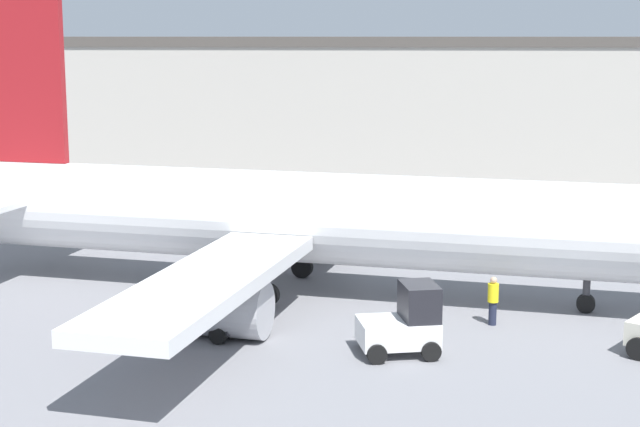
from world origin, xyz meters
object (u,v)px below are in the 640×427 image
Objects in this scene: airplane at (296,217)px; belt_loader_truck at (217,306)px; pushback_tug at (405,323)px; ground_crew_worker at (493,299)px.

belt_loader_truck is at bearing -98.88° from airplane.
airplane is 12.42× the size of pushback_tug.
belt_loader_truck reaches higher than ground_crew_worker.
belt_loader_truck is (-9.72, -1.99, 0.09)m from ground_crew_worker.
belt_loader_truck is at bearing -76.95° from ground_crew_worker.
airplane is 8.87m from ground_crew_worker.
pushback_tug is at bearing -40.85° from ground_crew_worker.
pushback_tug is at bearing -48.96° from airplane.
ground_crew_worker is at bearing -17.33° from airplane.
airplane reaches higher than belt_loader_truck.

